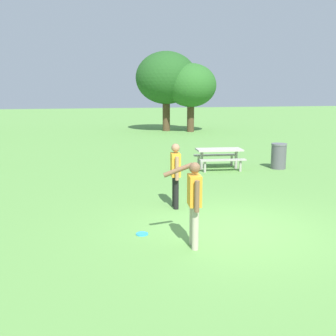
{
  "coord_description": "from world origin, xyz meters",
  "views": [
    {
      "loc": [
        -3.22,
        -7.89,
        2.95
      ],
      "look_at": [
        -0.91,
        2.04,
        1.0
      ],
      "focal_mm": 43.87,
      "sensor_mm": 36.0,
      "label": 1
    }
  ],
  "objects_px": {
    "person_catcher": "(194,198)",
    "tree_broad_center": "(166,78)",
    "trash_can_beside_table": "(279,156)",
    "person_thrower": "(175,171)",
    "picnic_table_near": "(219,154)",
    "tree_far_right": "(191,86)",
    "frisbee": "(142,234)"
  },
  "relations": [
    {
      "from": "picnic_table_near",
      "to": "tree_far_right",
      "type": "distance_m",
      "value": 14.26
    },
    {
      "from": "picnic_table_near",
      "to": "trash_can_beside_table",
      "type": "height_order",
      "value": "trash_can_beside_table"
    },
    {
      "from": "person_thrower",
      "to": "tree_far_right",
      "type": "relative_size",
      "value": 0.34
    },
    {
      "from": "trash_can_beside_table",
      "to": "tree_far_right",
      "type": "height_order",
      "value": "tree_far_right"
    },
    {
      "from": "tree_broad_center",
      "to": "person_catcher",
      "type": "bearing_deg",
      "value": -101.56
    },
    {
      "from": "person_catcher",
      "to": "tree_broad_center",
      "type": "distance_m",
      "value": 22.72
    },
    {
      "from": "person_catcher",
      "to": "tree_broad_center",
      "type": "height_order",
      "value": "tree_broad_center"
    },
    {
      "from": "person_thrower",
      "to": "trash_can_beside_table",
      "type": "distance_m",
      "value": 6.63
    },
    {
      "from": "frisbee",
      "to": "trash_can_beside_table",
      "type": "distance_m",
      "value": 8.66
    },
    {
      "from": "picnic_table_near",
      "to": "trash_can_beside_table",
      "type": "xyz_separation_m",
      "value": [
        2.23,
        -0.43,
        -0.08
      ]
    },
    {
      "from": "trash_can_beside_table",
      "to": "tree_broad_center",
      "type": "distance_m",
      "value": 15.59
    },
    {
      "from": "person_catcher",
      "to": "tree_far_right",
      "type": "bearing_deg",
      "value": 73.96
    },
    {
      "from": "frisbee",
      "to": "picnic_table_near",
      "type": "bearing_deg",
      "value": 57.95
    },
    {
      "from": "frisbee",
      "to": "tree_broad_center",
      "type": "bearing_deg",
      "value": 75.83
    },
    {
      "from": "trash_can_beside_table",
      "to": "frisbee",
      "type": "bearing_deg",
      "value": -136.22
    },
    {
      "from": "person_thrower",
      "to": "picnic_table_near",
      "type": "bearing_deg",
      "value": 58.39
    },
    {
      "from": "person_thrower",
      "to": "trash_can_beside_table",
      "type": "height_order",
      "value": "person_thrower"
    },
    {
      "from": "picnic_table_near",
      "to": "tree_far_right",
      "type": "height_order",
      "value": "tree_far_right"
    },
    {
      "from": "trash_can_beside_table",
      "to": "tree_far_right",
      "type": "distance_m",
      "value": 14.43
    },
    {
      "from": "frisbee",
      "to": "trash_can_beside_table",
      "type": "relative_size",
      "value": 0.26
    },
    {
      "from": "person_catcher",
      "to": "tree_far_right",
      "type": "xyz_separation_m",
      "value": [
        6.04,
        21.03,
        2.27
      ]
    },
    {
      "from": "person_catcher",
      "to": "trash_can_beside_table",
      "type": "height_order",
      "value": "person_catcher"
    },
    {
      "from": "person_catcher",
      "to": "tree_broad_center",
      "type": "bearing_deg",
      "value": 78.44
    },
    {
      "from": "trash_can_beside_table",
      "to": "tree_broad_center",
      "type": "bearing_deg",
      "value": 93.36
    },
    {
      "from": "person_catcher",
      "to": "trash_can_beside_table",
      "type": "bearing_deg",
      "value": 51.8
    },
    {
      "from": "frisbee",
      "to": "tree_broad_center",
      "type": "height_order",
      "value": "tree_broad_center"
    },
    {
      "from": "frisbee",
      "to": "tree_far_right",
      "type": "relative_size",
      "value": 0.05
    },
    {
      "from": "person_catcher",
      "to": "tree_broad_center",
      "type": "xyz_separation_m",
      "value": [
        4.52,
        22.09,
        2.8
      ]
    },
    {
      "from": "person_catcher",
      "to": "frisbee",
      "type": "distance_m",
      "value": 1.55
    },
    {
      "from": "person_thrower",
      "to": "person_catcher",
      "type": "distance_m",
      "value": 2.67
    },
    {
      "from": "frisbee",
      "to": "trash_can_beside_table",
      "type": "bearing_deg",
      "value": 43.78
    },
    {
      "from": "trash_can_beside_table",
      "to": "picnic_table_near",
      "type": "bearing_deg",
      "value": 169.04
    }
  ]
}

